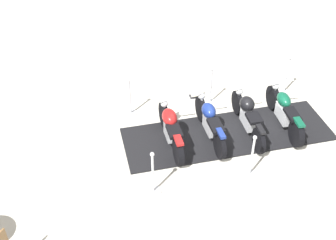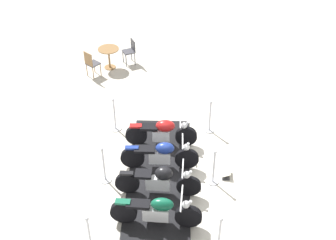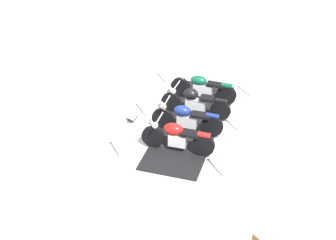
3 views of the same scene
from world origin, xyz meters
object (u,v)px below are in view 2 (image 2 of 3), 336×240
(motorcycle_forest, at_px, (157,211))
(cafe_table, at_px, (109,53))
(stanchion_left_front, at_px, (90,238))
(stanchion_right_mid, at_px, (214,171))
(stanchion_right_rear, at_px, (210,121))
(info_placard, at_px, (225,173))
(motorcycle_black, at_px, (160,180))
(stanchion_left_rear, at_px, (115,120))
(cafe_chair_across_table, at_px, (91,63))
(motorcycle_maroon, at_px, (162,132))
(stanchion_left_mid, at_px, (104,170))
(stanchion_right_front, at_px, (219,240))
(cafe_chair_near_table, at_px, (130,50))
(motorcycle_navy, at_px, (161,154))

(motorcycle_forest, relative_size, cafe_table, 2.67)
(stanchion_left_front, height_order, stanchion_right_mid, stanchion_right_mid)
(stanchion_right_rear, bearing_deg, info_placard, -58.13)
(motorcycle_forest, xyz_separation_m, cafe_table, (-4.57, 5.92, 0.10))
(motorcycle_black, xyz_separation_m, stanchion_left_rear, (-2.31, 1.92, -0.17))
(stanchion_right_mid, xyz_separation_m, cafe_chair_across_table, (-5.60, 3.30, 0.18))
(motorcycle_maroon, bearing_deg, stanchion_left_mid, -135.16)
(motorcycle_forest, distance_m, stanchion_right_front, 1.56)
(motorcycle_black, distance_m, stanchion_right_rear, 2.97)
(stanchion_right_rear, relative_size, cafe_chair_across_table, 1.09)
(motorcycle_maroon, relative_size, cafe_chair_near_table, 2.11)
(stanchion_left_mid, bearing_deg, info_placard, 26.19)
(motorcycle_maroon, relative_size, stanchion_left_rear, 1.75)
(motorcycle_forest, xyz_separation_m, stanchion_right_front, (1.55, -0.17, -0.07))
(motorcycle_maroon, relative_size, stanchion_right_rear, 1.81)
(motorcycle_forest, bearing_deg, motorcycle_navy, 93.01)
(stanchion_right_rear, relative_size, stanchion_right_front, 0.95)
(cafe_table, bearing_deg, motorcycle_black, -49.84)
(stanchion_right_rear, relative_size, cafe_table, 1.38)
(motorcycle_forest, xyz_separation_m, cafe_chair_across_table, (-4.84, 5.14, 0.08))
(stanchion_right_mid, height_order, cafe_chair_near_table, stanchion_right_mid)
(cafe_chair_across_table, bearing_deg, stanchion_left_mid, -126.93)
(cafe_chair_near_table, xyz_separation_m, cafe_chair_across_table, (-0.82, -1.39, 0.02))
(stanchion_left_rear, distance_m, cafe_chair_near_table, 3.96)
(motorcycle_black, relative_size, stanchion_left_rear, 1.87)
(motorcycle_forest, distance_m, motorcycle_maroon, 2.87)
(stanchion_right_front, xyz_separation_m, stanchion_left_front, (-2.62, -1.03, -0.03))
(stanchion_right_front, bearing_deg, stanchion_left_front, -158.59)
(motorcycle_maroon, height_order, cafe_chair_across_table, cafe_chair_across_table)
(motorcycle_navy, bearing_deg, stanchion_left_front, -119.08)
(stanchion_right_mid, height_order, stanchion_left_mid, stanchion_left_mid)
(motorcycle_maroon, relative_size, info_placard, 4.35)
(stanchion_right_front, distance_m, cafe_chair_near_table, 8.70)
(cafe_chair_across_table, bearing_deg, info_placard, -98.17)
(stanchion_left_front, relative_size, cafe_chair_near_table, 1.14)
(motorcycle_forest, relative_size, motorcycle_maroon, 1.07)
(motorcycle_maroon, relative_size, cafe_chair_across_table, 1.97)
(motorcycle_navy, height_order, cafe_chair_across_table, motorcycle_navy)
(motorcycle_forest, height_order, cafe_table, motorcycle_forest)
(stanchion_right_rear, xyz_separation_m, stanchion_left_mid, (-1.83, -3.03, -0.02))
(stanchion_right_mid, bearing_deg, info_placard, 58.57)
(cafe_table, xyz_separation_m, cafe_chair_across_table, (-0.26, -0.78, -0.02))
(motorcycle_navy, bearing_deg, stanchion_right_mid, -19.62)
(motorcycle_maroon, distance_m, cafe_chair_near_table, 4.87)
(motorcycle_forest, xyz_separation_m, stanchion_left_front, (-1.07, -1.19, -0.10))
(stanchion_left_rear, distance_m, cafe_table, 3.67)
(stanchion_right_mid, height_order, stanchion_left_rear, stanchion_left_rear)
(motorcycle_navy, height_order, stanchion_left_rear, stanchion_left_rear)
(stanchion_right_front, xyz_separation_m, cafe_table, (-6.12, 6.09, 0.17))
(stanchion_right_rear, distance_m, stanchion_left_front, 5.14)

